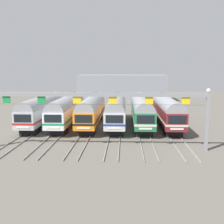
# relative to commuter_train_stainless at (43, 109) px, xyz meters

# --- Properties ---
(ground_plane) EXTENTS (160.00, 160.00, 0.00)m
(ground_plane) POSITION_rel_commuter_train_stainless_xyz_m (10.04, 0.01, -2.69)
(ground_plane) COLOR #5B564F
(track_bed) EXTENTS (21.59, 70.00, 0.15)m
(track_bed) POSITION_rel_commuter_train_stainless_xyz_m (10.04, 17.01, -2.61)
(track_bed) COLOR gray
(track_bed) RESTS_ON ground
(commuter_train_stainless) EXTENTS (2.88, 18.06, 4.77)m
(commuter_train_stainless) POSITION_rel_commuter_train_stainless_xyz_m (0.00, 0.00, 0.00)
(commuter_train_stainless) COLOR #B2B5BA
(commuter_train_stainless) RESTS_ON ground
(commuter_train_white) EXTENTS (2.88, 18.06, 5.05)m
(commuter_train_white) POSITION_rel_commuter_train_stainless_xyz_m (4.02, 0.00, 0.00)
(commuter_train_white) COLOR white
(commuter_train_white) RESTS_ON ground
(commuter_train_orange) EXTENTS (2.88, 18.06, 5.05)m
(commuter_train_orange) POSITION_rel_commuter_train_stainless_xyz_m (8.03, 0.00, 0.00)
(commuter_train_orange) COLOR orange
(commuter_train_orange) RESTS_ON ground
(commuter_train_silver) EXTENTS (2.88, 18.06, 5.05)m
(commuter_train_silver) POSITION_rel_commuter_train_stainless_xyz_m (12.05, 0.00, 0.00)
(commuter_train_silver) COLOR silver
(commuter_train_silver) RESTS_ON ground
(commuter_train_green) EXTENTS (2.88, 18.06, 4.77)m
(commuter_train_green) POSITION_rel_commuter_train_stainless_xyz_m (16.07, 0.00, 0.00)
(commuter_train_green) COLOR #236B42
(commuter_train_green) RESTS_ON ground
(commuter_train_maroon) EXTENTS (2.88, 18.06, 5.05)m
(commuter_train_maroon) POSITION_rel_commuter_train_stainless_xyz_m (20.09, 0.00, 0.00)
(commuter_train_maroon) COLOR maroon
(commuter_train_maroon) RESTS_ON ground
(catenary_gantry) EXTENTS (25.33, 0.44, 6.97)m
(catenary_gantry) POSITION_rel_commuter_train_stainless_xyz_m (10.04, -13.49, 2.65)
(catenary_gantry) COLOR gray
(catenary_gantry) RESTS_ON ground
(maintenance_building) EXTENTS (25.24, 10.00, 7.55)m
(maintenance_building) POSITION_rel_commuter_train_stainless_xyz_m (12.54, 37.64, 1.09)
(maintenance_building) COLOR gray
(maintenance_building) RESTS_ON ground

